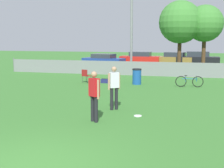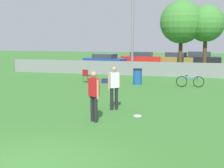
# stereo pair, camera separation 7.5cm
# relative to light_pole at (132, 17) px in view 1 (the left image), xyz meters

# --- Properties ---
(ground_plane) EXTENTS (120.00, 120.00, 0.00)m
(ground_plane) POSITION_rel_light_pole_xyz_m (1.71, -19.47, -4.60)
(ground_plane) COLOR #38722D
(fence_backline) EXTENTS (23.83, 0.07, 1.21)m
(fence_backline) POSITION_rel_light_pole_xyz_m (1.71, -1.47, -4.05)
(fence_backline) COLOR gray
(fence_backline) RESTS_ON ground_plane
(light_pole) EXTENTS (0.90, 0.36, 7.72)m
(light_pole) POSITION_rel_light_pole_xyz_m (0.00, 0.00, 0.00)
(light_pole) COLOR gray
(light_pole) RESTS_ON ground_plane
(tree_near_pole) EXTENTS (3.52, 3.52, 5.98)m
(tree_near_pole) POSITION_rel_light_pole_xyz_m (3.83, 1.24, -0.40)
(tree_near_pole) COLOR #4C331E
(tree_near_pole) RESTS_ON ground_plane
(tree_far_right) EXTENTS (3.03, 3.03, 5.62)m
(tree_far_right) POSITION_rel_light_pole_xyz_m (5.79, 1.63, -0.52)
(tree_far_right) COLOR #4C331E
(tree_far_right) RESTS_ON ground_plane
(player_defender_red) EXTENTS (0.45, 0.39, 1.76)m
(player_defender_red) POSITION_rel_light_pole_xyz_m (1.94, -15.42, -3.59)
(player_defender_red) COLOR black
(player_defender_red) RESTS_ON ground_plane
(player_receiver_white) EXTENTS (0.44, 0.40, 1.76)m
(player_receiver_white) POSITION_rel_light_pole_xyz_m (2.11, -13.44, -3.59)
(player_receiver_white) COLOR black
(player_receiver_white) RESTS_ON ground_plane
(frisbee_disc) EXTENTS (0.29, 0.29, 0.03)m
(frisbee_disc) POSITION_rel_light_pole_xyz_m (3.25, -14.26, -4.59)
(frisbee_disc) COLOR white
(frisbee_disc) RESTS_ON ground_plane
(folding_chair_sideline) EXTENTS (0.57, 0.57, 0.88)m
(folding_chair_sideline) POSITION_rel_light_pole_xyz_m (-1.67, -6.41, -4.08)
(folding_chair_sideline) COLOR #333338
(folding_chair_sideline) RESTS_ON ground_plane
(bicycle_sideline) EXTENTS (1.63, 0.44, 0.70)m
(bicycle_sideline) POSITION_rel_light_pole_xyz_m (4.90, -6.46, -4.26)
(bicycle_sideline) COLOR black
(bicycle_sideline) RESTS_ON ground_plane
(trash_bin) EXTENTS (0.58, 0.58, 1.00)m
(trash_bin) POSITION_rel_light_pole_xyz_m (1.66, -6.17, -4.10)
(trash_bin) COLOR #194C99
(trash_bin) RESTS_ON ground_plane
(gear_bag_sideline) EXTENTS (0.58, 0.32, 0.29)m
(gear_bag_sideline) POSITION_rel_light_pole_xyz_m (-0.42, -6.10, -4.47)
(gear_bag_sideline) COLOR navy
(gear_bag_sideline) RESTS_ON ground_plane
(parked_car_blue) EXTENTS (4.71, 2.55, 1.25)m
(parked_car_blue) POSITION_rel_light_pole_xyz_m (-4.48, 6.83, -3.98)
(parked_car_blue) COLOR black
(parked_car_blue) RESTS_ON ground_plane
(parked_car_red) EXTENTS (4.56, 1.95, 1.39)m
(parked_car_red) POSITION_rel_light_pole_xyz_m (-1.02, 9.93, -3.92)
(parked_car_red) COLOR black
(parked_car_red) RESTS_ON ground_plane
(parked_car_tan) EXTENTS (4.31, 2.41, 1.38)m
(parked_car_tan) POSITION_rel_light_pole_xyz_m (2.86, 9.98, -3.92)
(parked_car_tan) COLOR black
(parked_car_tan) RESTS_ON ground_plane
(parked_car_dark) EXTENTS (4.54, 1.80, 1.50)m
(parked_car_dark) POSITION_rel_light_pole_xyz_m (5.33, 9.81, -3.89)
(parked_car_dark) COLOR black
(parked_car_dark) RESTS_ON ground_plane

